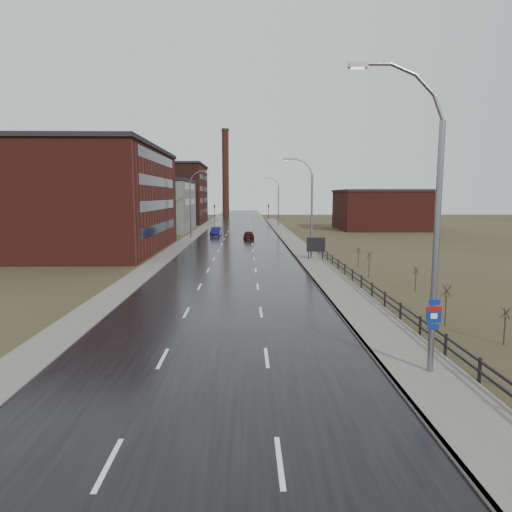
{
  "coord_description": "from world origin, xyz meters",
  "views": [
    {
      "loc": [
        1.42,
        -15.46,
        7.2
      ],
      "look_at": [
        2.08,
        16.23,
        3.0
      ],
      "focal_mm": 32.0,
      "sensor_mm": 36.0,
      "label": 1
    }
  ],
  "objects_px": {
    "streetlight_main": "(429,225)",
    "car_far": "(249,235)",
    "car_near": "(216,232)",
    "billboard": "(316,245)"
  },
  "relations": [
    {
      "from": "streetlight_main",
      "to": "car_far",
      "type": "relative_size",
      "value": 2.87
    },
    {
      "from": "car_near",
      "to": "billboard",
      "type": "bearing_deg",
      "value": -64.38
    },
    {
      "from": "streetlight_main",
      "to": "car_near",
      "type": "distance_m",
      "value": 65.5
    },
    {
      "from": "billboard",
      "to": "car_near",
      "type": "distance_m",
      "value": 34.15
    },
    {
      "from": "billboard",
      "to": "car_near",
      "type": "relative_size",
      "value": 0.55
    },
    {
      "from": "streetlight_main",
      "to": "car_near",
      "type": "height_order",
      "value": "streetlight_main"
    },
    {
      "from": "streetlight_main",
      "to": "car_near",
      "type": "xyz_separation_m",
      "value": [
        -12.49,
        64.08,
        -5.27
      ]
    },
    {
      "from": "car_far",
      "to": "billboard",
      "type": "bearing_deg",
      "value": 103.95
    },
    {
      "from": "car_near",
      "to": "car_far",
      "type": "xyz_separation_m",
      "value": [
        5.81,
        -6.21,
        -0.07
      ]
    },
    {
      "from": "car_near",
      "to": "streetlight_main",
      "type": "bearing_deg",
      "value": -75.95
    }
  ]
}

